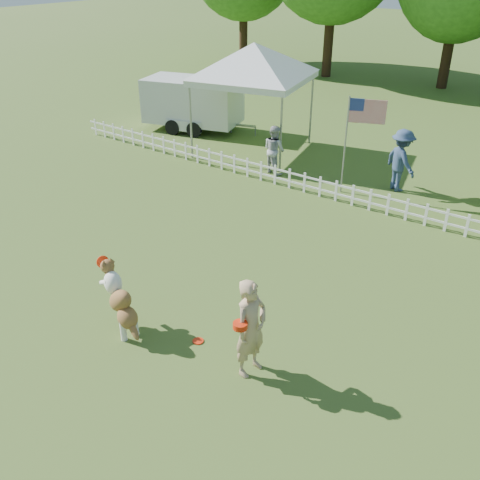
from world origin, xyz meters
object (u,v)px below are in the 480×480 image
Objects in this scene: cargo_trailer at (193,104)px; spectator_b at (401,160)px; dog at (121,301)px; canopy_tent_left at (254,100)px; handler at (251,328)px; spectator_a at (274,150)px; frisbee_on_turf at (198,341)px; flag_pole at (345,146)px.

cargo_trailer is 8.66m from spectator_b.
spectator_b is at bearing -22.89° from cargo_trailer.
dog is 10.33m from canopy_tent_left.
handler is 0.39× the size of cargo_trailer.
handler is at bearing 129.89° from spectator_b.
handler is 8.71m from spectator_b.
cargo_trailer is at bearing -4.64° from spectator_a.
handler is at bearing -67.57° from canopy_tent_left.
frisbee_on_turf is at bearing -65.01° from cargo_trailer.
handler is 1.16× the size of spectator_a.
spectator_a is (-4.63, 7.64, -0.12)m from handler.
handler is at bearing 30.86° from dog.
flag_pole is 2.45m from spectator_a.
handler reaches higher than dog.
canopy_tent_left is at bearing 29.52° from spectator_b.
flag_pole is at bearing 22.01° from handler.
cargo_trailer is at bearing 26.69° from spectator_b.
dog is 6.36× the size of frisbee_on_turf.
dog is 9.28m from spectator_b.
canopy_tent_left is (-6.38, 8.98, 0.87)m from handler.
canopy_tent_left reaches higher than spectator_b.
flag_pole reaches higher than dog.
spectator_b is at bearing 89.07° from frisbee_on_turf.
spectator_a is (-2.16, 8.16, 0.11)m from dog.
canopy_tent_left is at bearing 120.20° from frisbee_on_turf.
handler is 13.61m from cargo_trailer.
dog is 0.36× the size of canopy_tent_left.
canopy_tent_left reaches higher than spectator_a.
spectator_a reaches higher than frisbee_on_turf.
dog is at bearing 114.21° from spectator_b.
frisbee_on_turf is at bearing 42.17° from dog.
frisbee_on_turf is 0.06× the size of canopy_tent_left.
cargo_trailer reaches higher than frisbee_on_turf.
spectator_a is (5.01, -1.98, -0.23)m from cargo_trailer.
canopy_tent_left is at bearing 138.32° from flag_pole.
flag_pole is at bearing -32.22° from canopy_tent_left.
handler is 7.89m from flag_pole.
spectator_a is at bearing -38.02° from cargo_trailer.
dog is 0.46× the size of flag_pole.
canopy_tent_left is at bearing 40.72° from handler.
dog is 8.10m from flag_pole.
frisbee_on_turf is 10.49m from canopy_tent_left.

